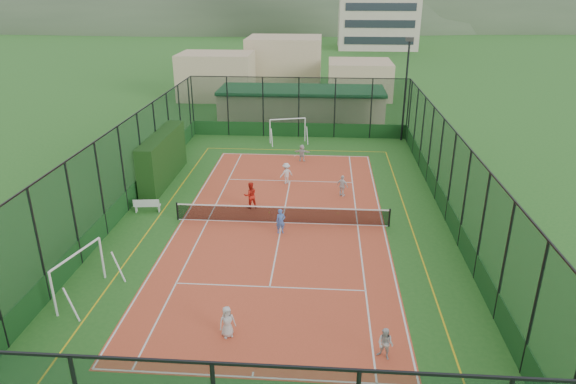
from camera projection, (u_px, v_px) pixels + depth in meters
name	position (u px, v px, depth m)	size (l,w,h in m)	color
ground	(282.00, 223.00, 28.05)	(300.00, 300.00, 0.00)	#266221
court_slab	(282.00, 223.00, 28.05)	(11.17, 23.97, 0.01)	#BB4629
tennis_net	(282.00, 214.00, 27.85)	(11.67, 0.12, 1.06)	black
perimeter_fence	(282.00, 180.00, 27.10)	(18.12, 34.12, 5.00)	black
floodlight_ne	(405.00, 91.00, 41.23)	(0.60, 0.26, 8.25)	black
clubhouse	(302.00, 105.00, 47.75)	(15.20, 7.20, 3.15)	tan
distant_hills	(320.00, 23.00, 166.48)	(200.00, 60.00, 24.00)	#384C33
hedge_left	(163.00, 158.00, 33.48)	(1.08, 7.21, 3.16)	black
white_bench	(147.00, 205.00, 29.28)	(1.48, 0.41, 0.83)	white
futsal_goal_near	(79.00, 275.00, 21.18)	(0.89, 3.08, 1.99)	white
futsal_goal_far	(288.00, 131.00, 41.87)	(3.02, 0.88, 1.95)	white
child_near_left	(227.00, 322.00, 18.84)	(0.61, 0.40, 1.26)	silver
child_near_mid	(281.00, 221.00, 26.68)	(0.49, 0.32, 1.33)	#4670C6
child_near_right	(385.00, 344.00, 17.73)	(0.59, 0.46, 1.20)	silver
child_far_left	(286.00, 173.00, 33.28)	(0.90, 0.52, 1.40)	silver
child_far_right	(342.00, 186.00, 31.31)	(0.78, 0.33, 1.33)	white
child_far_back	(302.00, 153.00, 37.49)	(1.17, 0.37, 1.26)	silver
coach	(250.00, 195.00, 29.62)	(0.77, 0.60, 1.58)	red
tennis_balls	(271.00, 210.00, 29.60)	(6.42, 0.92, 0.07)	#CCE033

